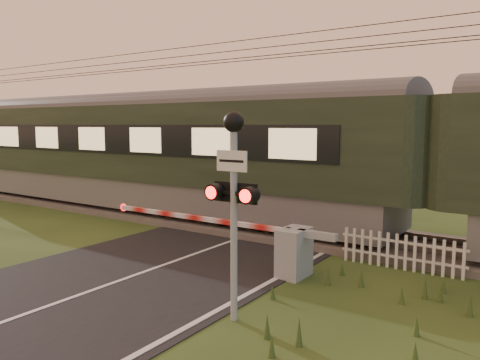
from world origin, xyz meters
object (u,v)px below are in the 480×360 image
Objects in this scene: train at (439,162)px; picket_fence at (401,252)px; boom_gate at (282,248)px; crossing_signal at (234,179)px.

picket_fence is at bearing -100.66° from train.
train reaches higher than boom_gate.
picket_fence is at bearing 70.41° from crossing_signal.
picket_fence is at bearing 40.56° from boom_gate.
train reaches higher than picket_fence.
boom_gate is at bearing -139.44° from picket_fence.
train reaches higher than crossing_signal.
train is at bearing 56.10° from boom_gate.
boom_gate is at bearing -123.90° from train.
train is 12.75× the size of crossing_signal.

